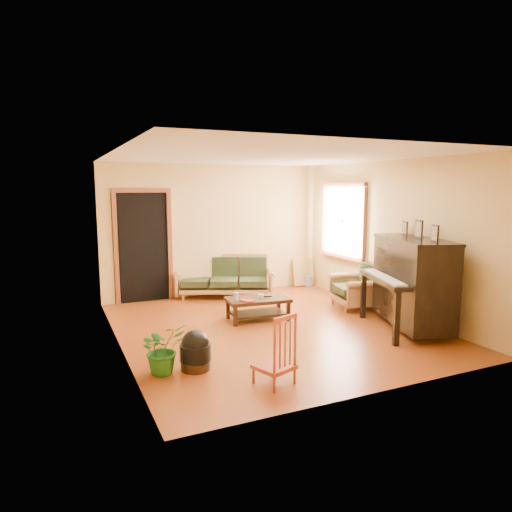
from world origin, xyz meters
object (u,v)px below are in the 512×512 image
red_chair (274,349)px  potted_plant (163,349)px  armchair (355,284)px  footstool (195,355)px  ceramic_crock (308,281)px  piano (413,284)px  coffee_table (258,309)px  sofa (224,277)px

red_chair → potted_plant: bearing=122.8°
armchair → potted_plant: bearing=-146.9°
footstool → ceramic_crock: size_ratio=1.59×
piano → footstool: 3.49m
coffee_table → potted_plant: (-1.91, -1.50, 0.11)m
piano → footstool: (-3.44, -0.14, -0.52)m
sofa → footstool: bearing=-92.2°
coffee_table → ceramic_crock: 2.81m
sofa → armchair: 2.53m
red_chair → footstool: bearing=112.4°
armchair → ceramic_crock: 1.93m
sofa → potted_plant: bearing=-97.7°
ceramic_crock → red_chair: bearing=-125.1°
sofa → red_chair: bearing=-79.3°
sofa → ceramic_crock: (2.01, 0.15, -0.29)m
armchair → ceramic_crock: size_ratio=3.60×
red_chair → piano: bearing=-1.8°
footstool → potted_plant: size_ratio=0.64×
potted_plant → footstool: bearing=-9.5°
armchair → footstool: armchair is taller
piano → potted_plant: size_ratio=2.72×
coffee_table → ceramic_crock: size_ratio=4.27×
armchair → piano: 1.44m
armchair → sofa: bearing=148.3°
sofa → armchair: size_ratio=2.22×
ceramic_crock → potted_plant: bearing=-139.7°
coffee_table → footstool: size_ratio=2.69×
footstool → ceramic_crock: footstool is taller
armchair → ceramic_crock: (0.17, 1.90, -0.31)m
ceramic_crock → piano: bearing=-92.9°
red_chair → ceramic_crock: 5.13m
sofa → armchair: bearing=-19.8°
sofa → footstool: sofa is taller
coffee_table → ceramic_crock: bearing=42.2°
potted_plant → red_chair: bearing=-37.7°
sofa → potted_plant: 3.79m
piano → ceramic_crock: piano is taller
sofa → potted_plant: (-1.98, -3.23, -0.11)m
coffee_table → piano: size_ratio=0.63×
footstool → coffee_table: bearing=45.6°
sofa → potted_plant: size_ratio=3.24×
coffee_table → red_chair: (-0.86, -2.31, 0.22)m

